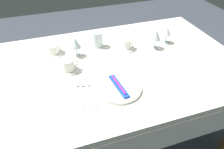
{
  "coord_description": "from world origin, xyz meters",
  "views": [
    {
      "loc": [
        -0.37,
        -1.12,
        1.57
      ],
      "look_at": [
        -0.03,
        -0.13,
        0.76
      ],
      "focal_mm": 34.64,
      "sensor_mm": 36.0,
      "label": 1
    }
  ],
  "objects_px": {
    "coffee_cup_right": "(69,64)",
    "drink_tumbler": "(98,40)",
    "coffee_cup_far": "(54,48)",
    "wine_glass_right": "(156,35)",
    "fork_salad": "(80,94)",
    "toothbrush_package": "(119,86)",
    "spoon_soup": "(141,79)",
    "fork_outer": "(91,93)",
    "wine_glass_left": "(167,32)",
    "spoon_dessert": "(145,77)",
    "fork_inner": "(86,93)",
    "wine_glass_centre": "(75,43)",
    "coffee_cup_left": "(127,44)",
    "dinner_plate": "(119,88)"
  },
  "relations": [
    {
      "from": "toothbrush_package",
      "to": "wine_glass_centre",
      "type": "height_order",
      "value": "wine_glass_centre"
    },
    {
      "from": "coffee_cup_far",
      "to": "drink_tumbler",
      "type": "distance_m",
      "value": 0.32
    },
    {
      "from": "fork_outer",
      "to": "spoon_dessert",
      "type": "height_order",
      "value": "spoon_dessert"
    },
    {
      "from": "wine_glass_right",
      "to": "coffee_cup_right",
      "type": "bearing_deg",
      "value": -173.07
    },
    {
      "from": "fork_outer",
      "to": "fork_inner",
      "type": "relative_size",
      "value": 0.97
    },
    {
      "from": "dinner_plate",
      "to": "spoon_soup",
      "type": "height_order",
      "value": "dinner_plate"
    },
    {
      "from": "spoon_dessert",
      "to": "wine_glass_centre",
      "type": "height_order",
      "value": "wine_glass_centre"
    },
    {
      "from": "wine_glass_left",
      "to": "fork_inner",
      "type": "bearing_deg",
      "value": -152.25
    },
    {
      "from": "coffee_cup_far",
      "to": "wine_glass_left",
      "type": "height_order",
      "value": "wine_glass_left"
    },
    {
      "from": "coffee_cup_right",
      "to": "spoon_soup",
      "type": "bearing_deg",
      "value": -30.38
    },
    {
      "from": "fork_inner",
      "to": "wine_glass_centre",
      "type": "bearing_deg",
      "value": 85.8
    },
    {
      "from": "dinner_plate",
      "to": "toothbrush_package",
      "type": "xyz_separation_m",
      "value": [
        0.0,
        0.0,
        0.02
      ]
    },
    {
      "from": "coffee_cup_left",
      "to": "wine_glass_left",
      "type": "height_order",
      "value": "wine_glass_left"
    },
    {
      "from": "wine_glass_left",
      "to": "wine_glass_right",
      "type": "relative_size",
      "value": 0.87
    },
    {
      "from": "coffee_cup_far",
      "to": "wine_glass_centre",
      "type": "distance_m",
      "value": 0.18
    },
    {
      "from": "fork_outer",
      "to": "wine_glass_left",
      "type": "relative_size",
      "value": 1.62
    },
    {
      "from": "spoon_dessert",
      "to": "wine_glass_right",
      "type": "relative_size",
      "value": 1.52
    },
    {
      "from": "wine_glass_right",
      "to": "spoon_soup",
      "type": "bearing_deg",
      "value": -128.44
    },
    {
      "from": "spoon_dessert",
      "to": "coffee_cup_right",
      "type": "relative_size",
      "value": 2.05
    },
    {
      "from": "coffee_cup_right",
      "to": "coffee_cup_far",
      "type": "relative_size",
      "value": 1.01
    },
    {
      "from": "coffee_cup_far",
      "to": "wine_glass_right",
      "type": "height_order",
      "value": "wine_glass_right"
    },
    {
      "from": "dinner_plate",
      "to": "drink_tumbler",
      "type": "relative_size",
      "value": 2.24
    },
    {
      "from": "fork_outer",
      "to": "wine_glass_left",
      "type": "height_order",
      "value": "wine_glass_left"
    },
    {
      "from": "toothbrush_package",
      "to": "coffee_cup_far",
      "type": "height_order",
      "value": "coffee_cup_far"
    },
    {
      "from": "fork_salad",
      "to": "wine_glass_right",
      "type": "xyz_separation_m",
      "value": [
        0.63,
        0.33,
        0.1
      ]
    },
    {
      "from": "fork_inner",
      "to": "wine_glass_left",
      "type": "bearing_deg",
      "value": 27.75
    },
    {
      "from": "fork_inner",
      "to": "coffee_cup_far",
      "type": "xyz_separation_m",
      "value": [
        -0.12,
        0.49,
        0.04
      ]
    },
    {
      "from": "fork_salad",
      "to": "spoon_dessert",
      "type": "xyz_separation_m",
      "value": [
        0.42,
        0.02,
        0.0
      ]
    },
    {
      "from": "dinner_plate",
      "to": "wine_glass_centre",
      "type": "bearing_deg",
      "value": 110.14
    },
    {
      "from": "spoon_soup",
      "to": "drink_tumbler",
      "type": "distance_m",
      "value": 0.5
    },
    {
      "from": "fork_salad",
      "to": "toothbrush_package",
      "type": "bearing_deg",
      "value": -6.62
    },
    {
      "from": "coffee_cup_right",
      "to": "spoon_dessert",
      "type": "bearing_deg",
      "value": -27.36
    },
    {
      "from": "fork_outer",
      "to": "spoon_dessert",
      "type": "distance_m",
      "value": 0.35
    },
    {
      "from": "dinner_plate",
      "to": "fork_inner",
      "type": "distance_m",
      "value": 0.19
    },
    {
      "from": "spoon_dessert",
      "to": "toothbrush_package",
      "type": "bearing_deg",
      "value": -166.01
    },
    {
      "from": "wine_glass_centre",
      "to": "fork_salad",
      "type": "bearing_deg",
      "value": -99.0
    },
    {
      "from": "coffee_cup_right",
      "to": "wine_glass_centre",
      "type": "distance_m",
      "value": 0.19
    },
    {
      "from": "dinner_plate",
      "to": "fork_inner",
      "type": "xyz_separation_m",
      "value": [
        -0.19,
        0.02,
        -0.01
      ]
    },
    {
      "from": "spoon_soup",
      "to": "drink_tumbler",
      "type": "xyz_separation_m",
      "value": [
        -0.14,
        0.47,
        0.05
      ]
    },
    {
      "from": "coffee_cup_right",
      "to": "drink_tumbler",
      "type": "height_order",
      "value": "drink_tumbler"
    },
    {
      "from": "spoon_soup",
      "to": "coffee_cup_left",
      "type": "distance_m",
      "value": 0.37
    },
    {
      "from": "spoon_soup",
      "to": "fork_outer",
      "type": "bearing_deg",
      "value": -176.52
    },
    {
      "from": "fork_outer",
      "to": "wine_glass_left",
      "type": "xyz_separation_m",
      "value": [
        0.69,
        0.38,
        0.09
      ]
    },
    {
      "from": "fork_outer",
      "to": "drink_tumbler",
      "type": "bearing_deg",
      "value": 70.18
    },
    {
      "from": "fork_outer",
      "to": "wine_glass_right",
      "type": "bearing_deg",
      "value": 30.36
    },
    {
      "from": "fork_inner",
      "to": "spoon_dessert",
      "type": "xyz_separation_m",
      "value": [
        0.38,
        0.03,
        0.0
      ]
    },
    {
      "from": "coffee_cup_far",
      "to": "wine_glass_right",
      "type": "relative_size",
      "value": 0.74
    },
    {
      "from": "dinner_plate",
      "to": "toothbrush_package",
      "type": "bearing_deg",
      "value": 0.0
    },
    {
      "from": "fork_salad",
      "to": "spoon_soup",
      "type": "relative_size",
      "value": 1.09
    },
    {
      "from": "dinner_plate",
      "to": "fork_outer",
      "type": "xyz_separation_m",
      "value": [
        -0.16,
        0.02,
        -0.01
      ]
    }
  ]
}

